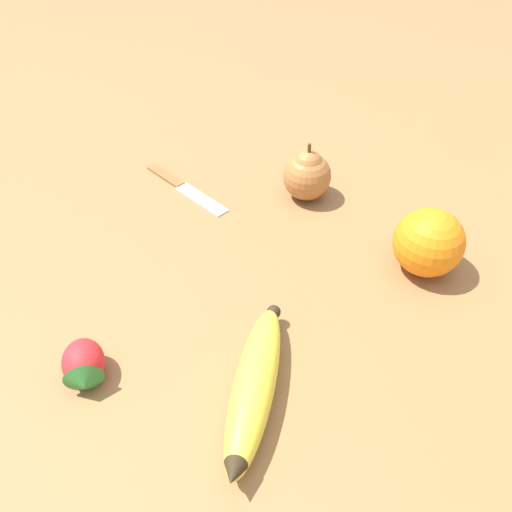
{
  "coord_description": "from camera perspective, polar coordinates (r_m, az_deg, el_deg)",
  "views": [
    {
      "loc": [
        0.05,
        0.45,
        0.46
      ],
      "look_at": [
        0.01,
        -0.01,
        0.03
      ],
      "focal_mm": 35.0,
      "sensor_mm": 36.0,
      "label": 1
    }
  ],
  "objects": [
    {
      "name": "pear",
      "position": [
        0.75,
        5.87,
        9.29
      ],
      "size": [
        0.07,
        0.07,
        0.09
      ],
      "color": "#A36633",
      "rests_on": "ground_plane"
    },
    {
      "name": "paring_knife",
      "position": [
        0.8,
        -8.41,
        7.93
      ],
      "size": [
        0.13,
        0.15,
        0.01
      ],
      "rotation": [
        0.0,
        0.0,
        0.71
      ],
      "color": "silver",
      "rests_on": "ground_plane"
    },
    {
      "name": "ground_plane",
      "position": [
        0.64,
        1.3,
        -2.27
      ],
      "size": [
        3.0,
        3.0,
        0.0
      ],
      "primitive_type": "plane",
      "color": "olive"
    },
    {
      "name": "strawberry",
      "position": [
        0.56,
        -19.11,
        -11.75
      ],
      "size": [
        0.05,
        0.07,
        0.04
      ],
      "rotation": [
        0.0,
        0.0,
        1.77
      ],
      "color": "red",
      "rests_on": "ground_plane"
    },
    {
      "name": "banana",
      "position": [
        0.52,
        -0.2,
        -14.59
      ],
      "size": [
        0.09,
        0.21,
        0.04
      ],
      "rotation": [
        0.0,
        0.0,
        1.3
      ],
      "color": "yellow",
      "rests_on": "ground_plane"
    },
    {
      "name": "orange",
      "position": [
        0.65,
        19.24,
        1.19
      ],
      "size": [
        0.09,
        0.09,
        0.09
      ],
      "color": "orange",
      "rests_on": "ground_plane"
    }
  ]
}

